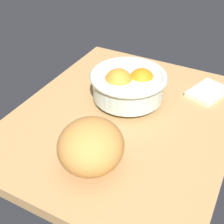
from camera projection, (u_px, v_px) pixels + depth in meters
ground_plane at (124, 120)px, 80.92cm from camera, size 66.38×55.02×3.00cm
fruit_bowl at (128, 84)px, 82.10cm from camera, size 20.79×20.79×10.40cm
bread_loaf at (91, 146)px, 63.27cm from camera, size 19.11×18.41×10.48cm
napkin_folded at (208, 92)px, 87.80cm from camera, size 13.61×11.35×1.35cm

